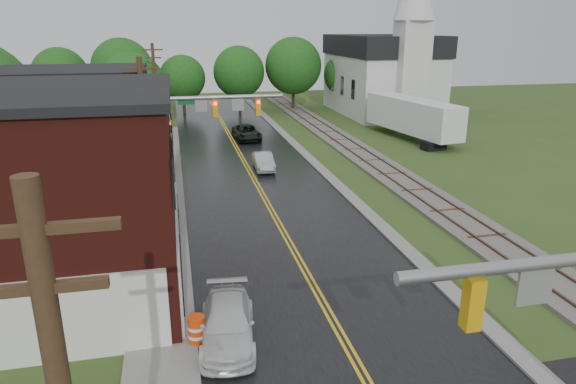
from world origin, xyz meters
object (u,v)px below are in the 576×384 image
object	(u,v)px
church	(386,66)
traffic_signal_far	(204,117)
tree_left_e	(134,88)
suv_dark	(247,133)
pickup_white	(228,324)
tree_left_c	(67,102)
sedan_silver	(263,162)
utility_pole_b	(146,140)
utility_pole_c	(156,91)
construction_barrel	(197,330)
semi_trailer	(413,116)

from	to	relation	value
church	traffic_signal_far	size ratio (longest dim) A/B	2.72
tree_left_e	suv_dark	bearing A→B (deg)	-17.33
tree_left_e	pickup_white	world-z (taller)	tree_left_e
tree_left_c	suv_dark	distance (m)	15.98
sedan_silver	tree_left_c	bearing A→B (deg)	153.07
utility_pole_b	pickup_white	size ratio (longest dim) A/B	2.00
church	utility_pole_c	distance (m)	28.54
tree_left_c	construction_barrel	world-z (taller)	tree_left_c
pickup_white	utility_pole_b	bearing A→B (deg)	109.61
tree_left_e	sedan_silver	distance (m)	17.81
tree_left_e	suv_dark	world-z (taller)	tree_left_e
sedan_silver	church	bearing A→B (deg)	51.03
tree_left_e	utility_pole_c	bearing A→B (deg)	-42.84
church	semi_trailer	bearing A→B (deg)	-102.12
church	construction_barrel	distance (m)	50.66
utility_pole_c	sedan_silver	size ratio (longest dim) A/B	2.32
church	traffic_signal_far	distance (m)	35.59
church	tree_left_e	size ratio (longest dim) A/B	2.45
construction_barrel	church	bearing A→B (deg)	60.25
church	tree_left_c	distance (m)	36.59
sedan_silver	pickup_white	xyz separation A→B (m)	(-5.05, -21.74, 0.01)
church	utility_pole_c	xyz separation A→B (m)	(-26.80, -9.74, -1.11)
church	tree_left_e	xyz separation A→B (m)	(-28.85, -7.84, -1.02)
utility_pole_c	tree_left_e	size ratio (longest dim) A/B	1.10
tree_left_e	sedan_silver	world-z (taller)	tree_left_e
utility_pole_c	tree_left_e	bearing A→B (deg)	137.16
traffic_signal_far	utility_pole_b	distance (m)	6.01
traffic_signal_far	suv_dark	distance (m)	16.99
tree_left_e	tree_left_c	bearing A→B (deg)	-129.81
traffic_signal_far	utility_pole_b	xyz separation A→B (m)	(-3.33, -5.00, -0.25)
church	utility_pole_b	distance (m)	41.55
tree_left_c	pickup_white	bearing A→B (deg)	-71.66
pickup_white	construction_barrel	size ratio (longest dim) A/B	4.23
tree_left_c	pickup_white	distance (m)	31.73
utility_pole_b	semi_trailer	bearing A→B (deg)	36.33
church	pickup_white	world-z (taller)	church
church	traffic_signal_far	world-z (taller)	church
utility_pole_b	suv_dark	distance (m)	22.63
utility_pole_b	utility_pole_c	distance (m)	22.00
tree_left_c	traffic_signal_far	bearing A→B (deg)	-51.18
church	semi_trailer	size ratio (longest dim) A/B	1.60
construction_barrel	tree_left_c	bearing A→B (deg)	106.48
utility_pole_b	construction_barrel	size ratio (longest dim) A/B	8.47
church	suv_dark	bearing A→B (deg)	-149.30
church	tree_left_e	distance (m)	29.91
utility_pole_b	tree_left_c	xyz separation A→B (m)	(-7.05, 17.90, -0.21)
utility_pole_c	sedan_silver	world-z (taller)	utility_pole_c
traffic_signal_far	semi_trailer	distance (m)	24.05
tree_left_e	pickup_white	bearing A→B (deg)	-82.21
tree_left_c	utility_pole_b	bearing A→B (deg)	-68.51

